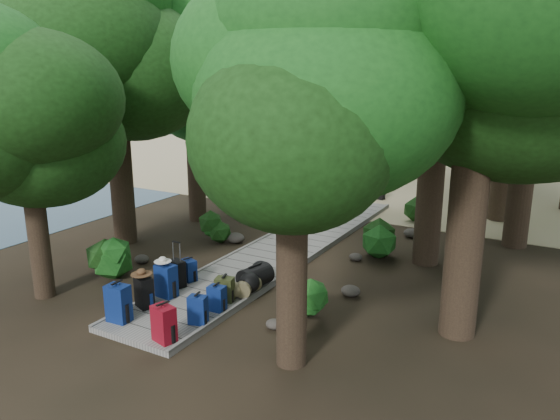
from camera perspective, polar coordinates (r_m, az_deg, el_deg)
The scene contains 51 objects.
ground at distance 14.36m, azimuth -1.49°, elevation -5.50°, with size 120.00×120.00×0.00m, color #312518.
sand_beach at distance 28.83m, azimuth 15.13°, elevation 4.42°, with size 40.00×22.00×0.02m, color tan.
water_bay at distance 53.63m, azimuth -17.49°, elevation 8.90°, with size 50.00×60.00×0.02m, color #284454.
distant_hill at distance 75.98m, azimuth -8.93°, elevation 10.98°, with size 32.00×16.00×12.00m, color black.
boardwalk at distance 15.16m, azimuth 0.46°, elevation -4.14°, with size 2.00×12.00×0.12m, color gray.
backpack_left_a at distance 11.27m, azimuth -16.55°, elevation -9.13°, with size 0.44×0.31×0.83m, color navy, non-canonical shape.
backpack_left_b at distance 11.78m, azimuth -14.02°, elevation -8.17°, with size 0.39×0.28×0.72m, color black, non-canonical shape.
backpack_left_c at distance 12.16m, azimuth -11.81°, elevation -7.08°, with size 0.43×0.31×0.80m, color navy, non-canonical shape.
backpack_left_d at distance 12.98m, azimuth -9.55°, elevation -6.10°, with size 0.36×0.26×0.56m, color navy, non-canonical shape.
backpack_right_a at distance 10.32m, azimuth -12.05°, elevation -11.36°, with size 0.42×0.30×0.75m, color maroon, non-canonical shape.
backpack_right_b at distance 10.88m, azimuth -8.58°, elevation -10.13°, with size 0.35×0.25×0.63m, color navy, non-canonical shape.
backpack_right_c at distance 11.37m, azimuth -6.62°, elevation -9.02°, with size 0.34×0.24×0.59m, color navy, non-canonical shape.
backpack_right_d at distance 11.80m, azimuth -5.81°, elevation -8.12°, with size 0.38×0.27×0.58m, color #353B1B, non-canonical shape.
duffel_right_khaki at distance 12.13m, azimuth -3.68°, elevation -7.99°, with size 0.35×0.53×0.35m, color brown, non-canonical shape.
duffel_right_black at distance 12.48m, azimuth -2.61°, elevation -6.95°, with size 0.49×0.78×0.49m, color black, non-canonical shape.
suitcase_on_boardwalk at distance 12.70m, azimuth -10.65°, elevation -6.51°, with size 0.40×0.22×0.62m, color black, non-canonical shape.
lone_suitcase_on_sand at distance 21.21m, azimuth 10.39°, elevation 1.91°, with size 0.38×0.22×0.60m, color black, non-canonical shape.
hat_brown at distance 11.64m, azimuth -14.29°, elevation -6.22°, with size 0.44×0.44×0.13m, color #51351E, non-canonical shape.
hat_white at distance 12.01m, azimuth -12.17°, elevation -5.01°, with size 0.37×0.37×0.12m, color silver, non-canonical shape.
kayak at distance 23.68m, azimuth 4.19°, elevation 3.14°, with size 0.75×3.44×0.34m, color #B72E0F.
sun_lounger at distance 22.57m, azimuth 21.01°, elevation 1.87°, with size 0.56×1.73×0.56m, color silver, non-canonical shape.
tree_right_a at distance 8.58m, azimuth 1.31°, elevation 6.41°, with size 4.49×4.49×7.48m, color black, non-canonical shape.
tree_right_b at distance 10.15m, azimuth 20.19°, elevation 13.44°, with size 5.49×5.49×9.81m, color black, non-canonical shape.
tree_right_c at distance 13.98m, azimuth 16.23°, elevation 13.38°, with size 5.52×5.52×9.55m, color black, non-canonical shape.
tree_right_d at distance 16.28m, azimuth 25.01°, elevation 12.94°, with size 5.27×5.27×9.66m, color black, non-canonical shape.
tree_right_e at distance 18.99m, azimuth 23.30°, elevation 13.79°, with size 5.58×5.58×10.04m, color black, non-canonical shape.
tree_left_a at distance 12.63m, azimuth -24.78°, elevation 5.27°, with size 3.83×3.83×6.39m, color black, non-canonical shape.
tree_left_b at distance 15.86m, azimuth -16.99°, elevation 13.04°, with size 5.18×5.18×9.33m, color black, non-canonical shape.
tree_left_c at distance 17.78m, azimuth -9.07°, elevation 11.83°, with size 4.72×4.72×8.21m, color black, non-canonical shape.
tree_back_a at distance 27.27m, azimuth 11.63°, elevation 12.44°, with size 4.59×4.59×7.94m, color black, non-canonical shape.
tree_back_b at distance 28.56m, azimuth 20.35°, elevation 13.00°, with size 5.04×5.04×9.00m, color black, non-canonical shape.
tree_back_c at distance 26.96m, azimuth 25.07°, elevation 11.79°, with size 4.64×4.64×8.35m, color black, non-canonical shape.
tree_back_d at distance 28.45m, azimuth 3.11°, elevation 12.24°, with size 4.42×4.42×7.37m, color black, non-canonical shape.
palm_right_a at distance 18.13m, azimuth 16.54°, elevation 9.02°, with size 3.91×3.91×6.67m, color #124213, non-canonical shape.
palm_right_b at distance 22.61m, azimuth 23.93°, elevation 11.48°, with size 4.29×4.29×8.28m, color #124213, non-canonical shape.
palm_right_c at distance 25.07m, azimuth 19.58°, elevation 10.06°, with size 4.09×4.09×6.50m, color #124213, non-canonical shape.
palm_left_a at distance 21.78m, azimuth -1.31°, elevation 11.20°, with size 4.52×4.52×7.19m, color #124213, non-canonical shape.
rock_left_a at distance 12.38m, azimuth -16.94°, elevation -9.12°, with size 0.38×0.34×0.21m, color #4C473F, non-canonical shape.
rock_left_b at distance 14.73m, azimuth -14.24°, elevation -4.99°, with size 0.40×0.36×0.22m, color #4C473F, non-canonical shape.
rock_left_c at distance 15.92m, azimuth -4.68°, elevation -2.92°, with size 0.54×0.48×0.30m, color #4C473F, non-canonical shape.
rock_left_d at distance 18.28m, azimuth -2.90°, elevation -0.73°, with size 0.31×0.28×0.17m, color #4C473F, non-canonical shape.
rock_right_a at distance 10.92m, azimuth -0.61°, elevation -11.84°, with size 0.35×0.31×0.19m, color #4C473F, non-canonical shape.
rock_right_b at distance 12.43m, azimuth 7.40°, elevation -8.38°, with size 0.44×0.39×0.24m, color #4C473F, non-canonical shape.
rock_right_c at distance 14.61m, azimuth 7.94°, elevation -4.88°, with size 0.35×0.32×0.19m, color #4C473F, non-canonical shape.
rock_right_d at distance 16.83m, azimuth 13.62°, elevation -2.35°, with size 0.49×0.44×0.27m, color #4C473F, non-canonical shape.
shrub_left_a at distance 13.87m, azimuth -16.77°, elevation -4.52°, with size 1.21×1.21×1.09m, color #164A16, non-canonical shape.
shrub_left_b at distance 15.86m, azimuth -7.17°, elevation -2.11°, with size 0.88×0.88×0.80m, color #164A16, non-canonical shape.
shrub_left_c at distance 19.00m, azimuth -2.84°, elevation 1.12°, with size 1.07×1.07×0.96m, color #164A16, non-canonical shape.
shrub_right_a at distance 11.17m, azimuth 3.50°, elevation -9.32°, with size 0.95×0.95×0.86m, color #164A16, non-canonical shape.
shrub_right_b at distance 14.75m, azimuth 10.50°, elevation -3.14°, with size 1.11×1.11×1.00m, color #164A16, non-canonical shape.
shrub_right_c at distance 18.48m, azimuth 13.89°, elevation -0.04°, with size 0.84×0.84×0.76m, color #164A16, non-canonical shape.
Camera 1 is at (6.95, -11.53, 5.01)m, focal length 35.00 mm.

